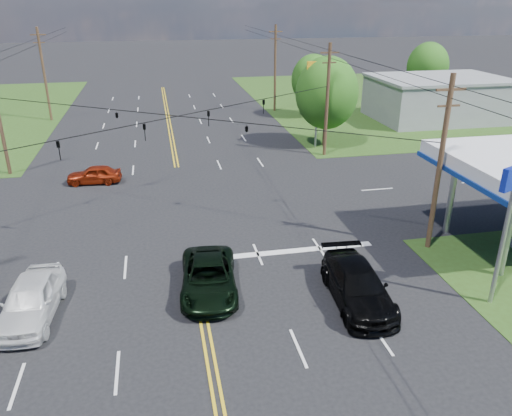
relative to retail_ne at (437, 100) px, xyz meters
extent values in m
plane|color=black|center=(-30.00, -20.00, -2.20)|extent=(280.00, 280.00, 0.00)
cube|color=#294215|center=(5.00, 12.00, -2.20)|extent=(46.00, 48.00, 0.03)
cube|color=silver|center=(-25.00, -28.00, -2.20)|extent=(10.00, 0.50, 0.02)
cube|color=gray|center=(0.00, 0.00, 0.00)|extent=(14.00, 10.00, 4.40)
cylinder|color=#A5A5AA|center=(-15.00, -32.50, 0.12)|extent=(0.36, 0.36, 4.65)
cylinder|color=#A5A5AA|center=(-15.00, -27.50, 0.12)|extent=(0.36, 0.36, 4.65)
cylinder|color=#3B2518|center=(-17.00, -29.00, 2.55)|extent=(0.28, 0.28, 9.50)
cube|color=#3B2518|center=(-17.00, -29.00, 6.50)|extent=(1.60, 0.12, 0.12)
cube|color=#3B2518|center=(-17.00, -29.00, 5.70)|extent=(1.20, 0.10, 0.10)
cylinder|color=#3B2518|center=(-17.00, -11.00, 2.55)|extent=(0.28, 0.28, 9.50)
cube|color=#3B2518|center=(-17.00, -11.00, 6.50)|extent=(1.60, 0.12, 0.12)
cube|color=#3B2518|center=(-17.00, -11.00, 5.70)|extent=(1.20, 0.10, 0.10)
cylinder|color=#3B2518|center=(-43.00, 8.00, 2.80)|extent=(0.28, 0.28, 10.00)
cube|color=#3B2518|center=(-43.00, 8.00, 7.00)|extent=(1.60, 0.12, 0.12)
cube|color=#3B2518|center=(-43.00, 8.00, 6.20)|extent=(1.20, 0.10, 0.10)
cylinder|color=#3B2518|center=(-17.00, 8.00, 2.80)|extent=(0.28, 0.28, 10.00)
cube|color=#3B2518|center=(-17.00, 8.00, 7.00)|extent=(1.60, 0.12, 0.12)
cube|color=#3B2518|center=(-17.00, 8.00, 6.20)|extent=(1.20, 0.10, 0.10)
imported|color=black|center=(-36.50, -24.50, 3.22)|extent=(0.17, 0.21, 1.05)
imported|color=black|center=(-32.08, -21.44, 3.22)|extent=(0.17, 0.21, 1.05)
imported|color=black|center=(-27.92, -18.56, 3.22)|extent=(0.17, 0.21, 1.05)
imported|color=black|center=(-23.50, -15.50, 3.22)|extent=(0.17, 0.21, 1.05)
imported|color=black|center=(-33.90, -17.30, 3.50)|extent=(1.24, 0.26, 0.50)
imported|color=black|center=(-26.10, -22.70, 3.50)|extent=(1.24, 0.26, 0.50)
cylinder|color=black|center=(-17.00, -22.00, 6.70)|extent=(0.04, 100.00, 0.04)
cylinder|color=black|center=(-17.00, -22.00, 6.10)|extent=(0.04, 100.00, 0.04)
cylinder|color=#3B2518|center=(-16.00, -8.00, -0.55)|extent=(0.36, 0.36, 3.30)
ellipsoid|color=#224C14|center=(-16.00, -8.00, 2.67)|extent=(5.70, 5.70, 6.60)
cylinder|color=#3B2518|center=(-13.50, 4.00, -0.77)|extent=(0.36, 0.36, 2.86)
ellipsoid|color=#224C14|center=(-13.50, 4.00, 2.03)|extent=(4.94, 4.94, 5.72)
cylinder|color=#3B2518|center=(4.00, 10.00, -0.66)|extent=(0.36, 0.36, 3.08)
ellipsoid|color=#224C14|center=(4.00, 10.00, 2.35)|extent=(5.32, 5.32, 6.16)
imported|color=black|center=(-29.50, -31.13, -1.43)|extent=(3.08, 5.76, 1.54)
imported|color=black|center=(-22.97, -33.30, -1.36)|extent=(2.74, 5.95, 1.69)
imported|color=white|center=(-37.24, -31.67, -1.32)|extent=(2.48, 5.32, 1.76)
imported|color=maroon|center=(-36.22, -14.50, -1.53)|extent=(4.04, 1.85, 1.34)
imported|color=silver|center=(-4.82, -14.50, -1.54)|extent=(4.70, 2.35, 1.31)
cylinder|color=#A5A5AA|center=(-17.00, -34.61, 1.15)|extent=(0.20, 0.20, 6.70)
cylinder|color=#A5A5AA|center=(-17.00, -8.40, 1.70)|extent=(0.20, 0.20, 7.80)
cube|color=#FFAF1A|center=(-17.00, -8.40, 5.00)|extent=(2.16, 0.41, 1.07)
camera|label=1|loc=(-31.34, -51.44, 10.70)|focal=35.00mm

